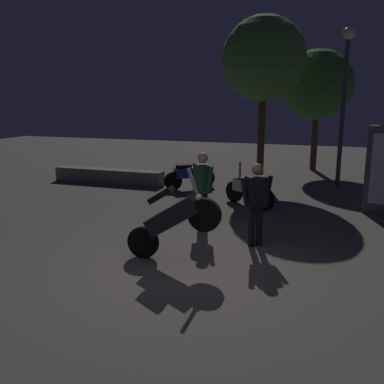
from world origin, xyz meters
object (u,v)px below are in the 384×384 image
(person_rider_beside, at_px, (256,198))
(streetlamp_near, at_px, (345,87))
(motorcycle_black_foreground, at_px, (172,219))
(motorcycle_white_parked_right, at_px, (249,189))
(motorcycle_blue_parked_left, at_px, (190,175))
(person_bystander_far, at_px, (203,184))

(person_rider_beside, xyz_separation_m, streetlamp_near, (1.47, 6.40, 2.13))
(motorcycle_black_foreground, xyz_separation_m, motorcycle_white_parked_right, (0.48, 4.19, -0.31))
(motorcycle_white_parked_right, bearing_deg, motorcycle_blue_parked_left, -1.93)
(motorcycle_blue_parked_left, distance_m, streetlamp_near, 5.41)
(person_bystander_far, distance_m, streetlamp_near, 6.65)
(person_bystander_far, bearing_deg, person_rider_beside, 95.48)
(motorcycle_black_foreground, xyz_separation_m, motorcycle_blue_parked_left, (-1.67, 5.71, -0.31))
(person_rider_beside, distance_m, person_bystander_far, 1.44)
(person_rider_beside, relative_size, person_bystander_far, 0.96)
(motorcycle_blue_parked_left, distance_m, person_bystander_far, 4.12)
(motorcycle_black_foreground, height_order, motorcycle_white_parked_right, motorcycle_black_foreground)
(motorcycle_blue_parked_left, relative_size, motorcycle_white_parked_right, 0.90)
(streetlamp_near, bearing_deg, motorcycle_blue_parked_left, -155.94)
(motorcycle_white_parked_right, xyz_separation_m, person_bystander_far, (-0.56, -2.25, 0.53))
(motorcycle_black_foreground, xyz_separation_m, person_rider_beside, (1.18, 1.23, 0.18))
(motorcycle_blue_parked_left, bearing_deg, motorcycle_black_foreground, -115.53)
(motorcycle_blue_parked_left, height_order, person_rider_beside, person_rider_beside)
(motorcycle_black_foreground, relative_size, person_bystander_far, 1.02)
(motorcycle_black_foreground, relative_size, motorcycle_white_parked_right, 1.15)
(motorcycle_black_foreground, distance_m, motorcycle_blue_parked_left, 5.95)
(motorcycle_blue_parked_left, bearing_deg, person_bystander_far, -108.93)
(motorcycle_blue_parked_left, xyz_separation_m, person_rider_beside, (2.85, -4.47, 0.49))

